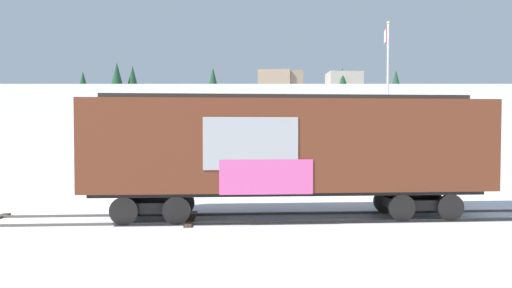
{
  "coord_description": "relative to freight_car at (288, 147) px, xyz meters",
  "views": [
    {
      "loc": [
        -0.41,
        -14.32,
        3.01
      ],
      "look_at": [
        -0.41,
        1.7,
        2.57
      ],
      "focal_mm": 28.84,
      "sensor_mm": 36.0,
      "label": 1
    }
  ],
  "objects": [
    {
      "name": "hillside",
      "position": [
        -0.69,
        77.22,
        3.38
      ],
      "size": [
        122.57,
        36.67,
        16.42
      ],
      "color": "silver",
      "rests_on": "ground_plane"
    },
    {
      "name": "parked_car_tan",
      "position": [
        5.89,
        6.76,
        -1.66
      ],
      "size": [
        4.38,
        2.58,
        1.65
      ],
      "color": "#9E8966",
      "rests_on": "ground_plane"
    },
    {
      "name": "parked_car_white",
      "position": [
        0.06,
        7.2,
        -1.66
      ],
      "size": [
        5.03,
        2.75,
        1.68
      ],
      "color": "silver",
      "rests_on": "ground_plane"
    },
    {
      "name": "flagpole",
      "position": [
        6.57,
        9.81,
        3.34
      ],
      "size": [
        0.31,
        1.42,
        9.45
      ],
      "color": "silver",
      "rests_on": "ground_plane"
    },
    {
      "name": "freight_car",
      "position": [
        0.0,
        0.0,
        0.0
      ],
      "size": [
        13.69,
        3.64,
        4.34
      ],
      "color": "#5B2B19",
      "rests_on": "ground_plane"
    },
    {
      "name": "ground_plane",
      "position": [
        -0.7,
        0.0,
        -2.51
      ],
      "size": [
        260.0,
        260.0,
        0.0
      ],
      "primitive_type": "plane",
      "color": "silver"
    },
    {
      "name": "track",
      "position": [
        -0.88,
        -0.05,
        -2.47
      ],
      "size": [
        59.98,
        5.18,
        0.08
      ],
      "color": "#4C4742",
      "rests_on": "ground_plane"
    },
    {
      "name": "parked_car_silver",
      "position": [
        -5.32,
        7.2,
        -1.68
      ],
      "size": [
        4.42,
        2.2,
        1.62
      ],
      "color": "#B7BABF",
      "rests_on": "ground_plane"
    }
  ]
}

